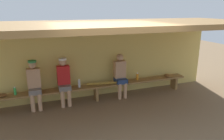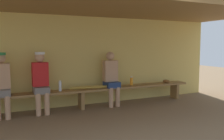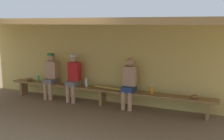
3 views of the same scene
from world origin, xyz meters
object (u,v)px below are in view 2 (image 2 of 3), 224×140
(player_rightmost, at_px, (111,76))
(baseball_glove_worn, at_px, (166,81))
(water_bottle_clear, at_px, (131,81))
(baseball_bat, at_px, (89,87))
(player_in_blue, at_px, (41,80))
(water_bottle_green, at_px, (60,86))
(player_in_white, at_px, (2,82))
(bench, at_px, (81,92))

(player_rightmost, distance_m, baseball_glove_worn, 1.67)
(water_bottle_clear, height_order, baseball_bat, water_bottle_clear)
(player_rightmost, bearing_deg, player_in_blue, 179.98)
(player_rightmost, distance_m, water_bottle_green, 1.28)
(player_in_white, relative_size, player_in_blue, 1.00)
(player_in_blue, relative_size, water_bottle_clear, 5.94)
(player_in_blue, bearing_deg, bench, -0.22)
(bench, relative_size, player_rightmost, 4.49)
(bench, bearing_deg, player_in_blue, 179.78)
(bench, relative_size, water_bottle_clear, 26.52)
(player_rightmost, bearing_deg, player_in_white, 179.99)
(water_bottle_clear, bearing_deg, water_bottle_green, -178.54)
(bench, xyz_separation_m, player_in_blue, (-0.91, 0.00, 0.36))
(water_bottle_green, bearing_deg, baseball_bat, 0.16)
(bench, height_order, player_rightmost, player_rightmost)
(baseball_glove_worn, bearing_deg, baseball_bat, 96.83)
(player_in_white, distance_m, water_bottle_green, 1.21)
(player_rightmost, height_order, water_bottle_clear, player_rightmost)
(bench, relative_size, baseball_glove_worn, 25.00)
(player_rightmost, relative_size, player_in_blue, 0.99)
(player_in_white, distance_m, water_bottle_clear, 3.07)
(bench, relative_size, baseball_bat, 6.71)
(player_in_blue, bearing_deg, water_bottle_green, -0.75)
(bench, height_order, baseball_bat, baseball_bat)
(player_in_white, relative_size, baseball_bat, 1.50)
(player_in_white, bearing_deg, player_rightmost, -0.01)
(water_bottle_clear, bearing_deg, player_rightmost, -175.92)
(player_in_white, relative_size, water_bottle_clear, 5.94)
(player_in_blue, xyz_separation_m, baseball_glove_worn, (3.35, -0.03, -0.24))
(player_rightmost, bearing_deg, baseball_glove_worn, -1.00)
(bench, xyz_separation_m, water_bottle_green, (-0.49, -0.00, 0.19))
(water_bottle_green, xyz_separation_m, water_bottle_clear, (1.87, 0.05, -0.01))
(water_bottle_green, bearing_deg, player_in_blue, 179.25)
(water_bottle_clear, bearing_deg, baseball_glove_worn, -3.89)
(player_in_white, distance_m, baseball_bat, 1.90)
(baseball_glove_worn, bearing_deg, player_in_blue, 96.99)
(player_in_blue, distance_m, water_bottle_green, 0.45)
(bench, height_order, baseball_glove_worn, baseball_glove_worn)
(player_rightmost, bearing_deg, water_bottle_clear, 4.08)
(water_bottle_green, distance_m, baseball_bat, 0.69)
(water_bottle_green, bearing_deg, water_bottle_clear, 1.46)
(player_rightmost, height_order, baseball_glove_worn, player_rightmost)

